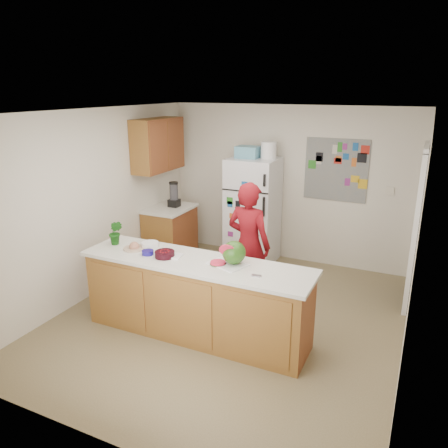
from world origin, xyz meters
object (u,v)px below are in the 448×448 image
at_px(cherry_bowl, 165,254).
at_px(watermelon, 234,253).
at_px(refrigerator, 253,211).
at_px(person, 249,245).

bearing_deg(cherry_bowl, watermelon, 9.31).
bearing_deg(refrigerator, cherry_bowl, -92.62).
height_order(person, cherry_bowl, person).
relative_size(refrigerator, watermelon, 6.66).
relative_size(person, watermelon, 6.45).
xyz_separation_m(person, watermelon, (0.18, -0.89, 0.24)).
xyz_separation_m(refrigerator, person, (0.50, -1.41, -0.03)).
height_order(refrigerator, cherry_bowl, refrigerator).
xyz_separation_m(person, cherry_bowl, (-0.61, -1.02, 0.13)).
distance_m(watermelon, cherry_bowl, 0.81).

